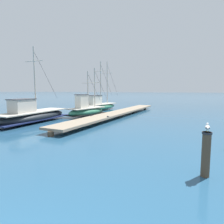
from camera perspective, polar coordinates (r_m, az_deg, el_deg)
The scene contains 6 objects.
floating_dock at distance 19.89m, azimuth 1.79°, elevation -0.20°, with size 3.15×19.47×0.53m.
fishing_boat_0 at distance 19.99m, azimuth -7.55°, elevation 0.51°, with size 2.80×5.78×4.95m.
fishing_boat_1 at distance 25.58m, azimuth -3.95°, elevation 1.92°, with size 2.94×8.56×6.49m.
fishing_boat_2 at distance 17.47m, azimuth -22.30°, elevation -0.86°, with size 2.25×7.30×6.21m.
mooring_piling at distance 6.81m, azimuth 25.69°, elevation -10.78°, with size 0.30×0.30×1.41m.
perched_seagull at distance 6.61m, azimuth 26.04°, elevation -4.00°, with size 0.14×0.38×0.27m.
Camera 1 is at (2.49, -0.62, 2.69)m, focal length 31.40 mm.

